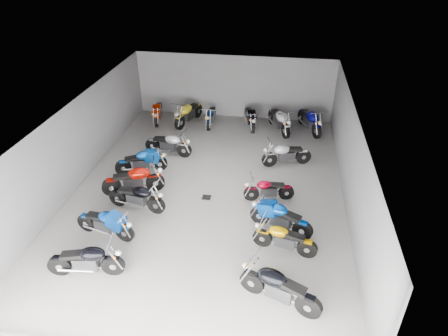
{
  "coord_description": "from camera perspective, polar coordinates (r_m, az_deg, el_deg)",
  "views": [
    {
      "loc": [
        2.5,
        -12.29,
        8.57
      ],
      "look_at": [
        0.57,
        0.04,
        1.0
      ],
      "focal_mm": 32.0,
      "sensor_mm": 36.0,
      "label": 1
    }
  ],
  "objects": [
    {
      "name": "motorcycle_left_a",
      "position": [
        12.15,
        -19.05,
        -12.37
      ],
      "size": [
        2.18,
        0.54,
        0.96
      ],
      "rotation": [
        0.0,
        0.0,
        -1.42
      ],
      "color": "black",
      "rests_on": "ground"
    },
    {
      "name": "motorcycle_right_a",
      "position": [
        10.89,
        7.85,
        -16.58
      ],
      "size": [
        2.2,
        0.99,
        1.01
      ],
      "rotation": [
        0.0,
        0.0,
        1.19
      ],
      "color": "black",
      "rests_on": "ground"
    },
    {
      "name": "drain_grate",
      "position": [
        14.78,
        -2.52,
        -4.2
      ],
      "size": [
        0.32,
        0.32,
        0.01
      ],
      "primitive_type": "cube",
      "color": "black",
      "rests_on": "ground"
    },
    {
      "name": "motorcycle_back_e",
      "position": [
        19.56,
        7.91,
        6.8
      ],
      "size": [
        1.16,
        2.24,
        1.06
      ],
      "rotation": [
        0.0,
        0.0,
        3.58
      ],
      "color": "black",
      "rests_on": "ground"
    },
    {
      "name": "motorcycle_back_d",
      "position": [
        19.87,
        3.71,
        7.24
      ],
      "size": [
        0.73,
        2.09,
        0.94
      ],
      "rotation": [
        0.0,
        0.0,
        3.42
      ],
      "color": "black",
      "rests_on": "ground"
    },
    {
      "name": "wall_back",
      "position": [
        20.66,
        1.44,
        11.5
      ],
      "size": [
        10.0,
        0.1,
        3.2
      ],
      "primitive_type": "cube",
      "color": "slate",
      "rests_on": "ground"
    },
    {
      "name": "wall_left",
      "position": [
        15.99,
        -20.19,
        3.35
      ],
      "size": [
        0.1,
        14.0,
        3.2
      ],
      "primitive_type": "cube",
      "color": "slate",
      "rests_on": "ground"
    },
    {
      "name": "motorcycle_left_e",
      "position": [
        16.32,
        -11.67,
        0.9
      ],
      "size": [
        1.99,
        0.9,
        0.92
      ],
      "rotation": [
        0.0,
        0.0,
        -1.19
      ],
      "color": "black",
      "rests_on": "ground"
    },
    {
      "name": "motorcycle_right_c",
      "position": [
        13.1,
        8.03,
        -7.03
      ],
      "size": [
        2.07,
        0.93,
        0.96
      ],
      "rotation": [
        0.0,
        0.0,
        1.2
      ],
      "color": "black",
      "rests_on": "ground"
    },
    {
      "name": "motorcycle_left_f",
      "position": [
        17.44,
        -7.91,
        3.41
      ],
      "size": [
        2.14,
        0.52,
        0.94
      ],
      "rotation": [
        0.0,
        0.0,
        -1.72
      ],
      "color": "black",
      "rests_on": "ground"
    },
    {
      "name": "motorcycle_right_d",
      "position": [
        14.51,
        6.36,
        -3.06
      ],
      "size": [
        1.83,
        0.54,
        0.81
      ],
      "rotation": [
        0.0,
        0.0,
        1.79
      ],
      "color": "black",
      "rests_on": "ground"
    },
    {
      "name": "motorcycle_back_b",
      "position": [
        20.26,
        -5.13,
        7.83
      ],
      "size": [
        0.91,
        2.29,
        1.04
      ],
      "rotation": [
        0.0,
        0.0,
        2.81
      ],
      "color": "black",
      "rests_on": "ground"
    },
    {
      "name": "ceiling",
      "position": [
        13.63,
        -2.42,
        8.1
      ],
      "size": [
        10.0,
        14.0,
        0.04
      ],
      "primitive_type": "cube",
      "color": "black",
      "rests_on": "wall_back"
    },
    {
      "name": "motorcycle_back_c",
      "position": [
        20.08,
        -1.88,
        7.45
      ],
      "size": [
        0.39,
        1.99,
        0.88
      ],
      "rotation": [
        0.0,
        0.0,
        3.16
      ],
      "color": "black",
      "rests_on": "ground"
    },
    {
      "name": "motorcycle_right_b",
      "position": [
        12.39,
        8.56,
        -9.94
      ],
      "size": [
        1.99,
        0.57,
        0.88
      ],
      "rotation": [
        0.0,
        0.0,
        1.37
      ],
      "color": "black",
      "rests_on": "ground"
    },
    {
      "name": "wall_right",
      "position": [
        14.35,
        17.73,
        0.54
      ],
      "size": [
        0.1,
        14.0,
        3.2
      ],
      "primitive_type": "cube",
      "color": "slate",
      "rests_on": "ground"
    },
    {
      "name": "motorcycle_right_f",
      "position": [
        16.7,
        8.86,
        1.97
      ],
      "size": [
        2.05,
        0.82,
        0.93
      ],
      "rotation": [
        0.0,
        0.0,
        1.9
      ],
      "color": "black",
      "rests_on": "ground"
    },
    {
      "name": "motorcycle_back_a",
      "position": [
        20.73,
        -9.41,
        7.92
      ],
      "size": [
        0.55,
        2.12,
        0.94
      ],
      "rotation": [
        0.0,
        0.0,
        3.31
      ],
      "color": "black",
      "rests_on": "ground"
    },
    {
      "name": "ground",
      "position": [
        15.19,
        -2.15,
        -3.14
      ],
      "size": [
        14.0,
        14.0,
        0.0
      ],
      "primitive_type": "plane",
      "color": "#A09D97",
      "rests_on": "ground"
    },
    {
      "name": "motorcycle_left_b",
      "position": [
        13.33,
        -16.57,
        -7.57
      ],
      "size": [
        2.07,
        0.59,
        0.92
      ],
      "rotation": [
        0.0,
        0.0,
        -1.77
      ],
      "color": "black",
      "rests_on": "ground"
    },
    {
      "name": "motorcycle_left_c",
      "position": [
        14.23,
        -12.3,
        -4.07
      ],
      "size": [
        2.14,
        0.54,
        0.94
      ],
      "rotation": [
        0.0,
        0.0,
        -1.73
      ],
      "color": "black",
      "rests_on": "ground"
    },
    {
      "name": "motorcycle_back_f",
      "position": [
        19.81,
        12.18,
        6.69
      ],
      "size": [
        1.08,
        2.25,
        1.05
      ],
      "rotation": [
        0.0,
        0.0,
        3.54
      ],
      "color": "black",
      "rests_on": "ground"
    },
    {
      "name": "motorcycle_left_d",
      "position": [
        15.1,
        -12.75,
        -1.69
      ],
      "size": [
        2.22,
        0.94,
        1.01
      ],
      "rotation": [
        0.0,
        0.0,
        -1.22
      ],
      "color": "black",
      "rests_on": "ground"
    }
  ]
}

